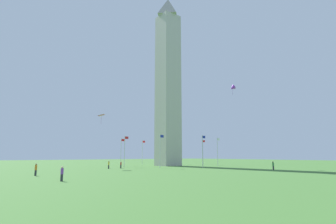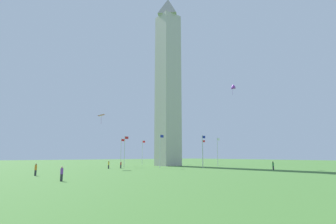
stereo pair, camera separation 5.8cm
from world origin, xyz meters
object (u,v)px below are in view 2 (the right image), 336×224
at_px(person_yellow_shirt, 109,165).
at_px(kite_pink_diamond, 101,115).
at_px(flagpole_n, 203,151).
at_px(flagpole_e, 142,151).
at_px(person_purple_shirt, 62,174).
at_px(person_red_shirt, 121,165).
at_px(flagpole_ne, 174,151).
at_px(flagpole_se, 121,151).
at_px(flagpole_sw, 160,149).
at_px(obelisk_monument, 168,78).
at_px(flagpole_s, 125,150).
at_px(flagpole_nw, 218,150).
at_px(person_orange_shirt, 36,170).
at_px(flagpole_w, 203,150).
at_px(kite_purple_delta, 232,88).
at_px(person_green_shirt, 273,166).

xyz_separation_m(person_yellow_shirt, kite_pink_diamond, (-1.24, 2.30, 11.38)).
bearing_deg(flagpole_n, flagpole_e, 135.00).
relative_size(person_purple_shirt, person_red_shirt, 1.08).
height_order(flagpole_ne, person_purple_shirt, flagpole_ne).
bearing_deg(flagpole_se, flagpole_sw, -90.00).
distance_m(obelisk_monument, person_purple_shirt, 53.74).
bearing_deg(person_yellow_shirt, flagpole_s, 23.12).
xyz_separation_m(obelisk_monument, flagpole_nw, (10.05, -9.99, -21.84)).
bearing_deg(person_yellow_shirt, person_orange_shirt, -159.32).
bearing_deg(flagpole_sw, flagpole_se, 90.00).
xyz_separation_m(flagpole_nw, person_yellow_shirt, (-30.91, 4.55, -3.51)).
bearing_deg(flagpole_se, kite_pink_diamond, -132.82).
bearing_deg(person_yellow_shirt, flagpole_nw, -23.96).
xyz_separation_m(flagpole_w, person_purple_shirt, (-37.52, -14.90, -3.50)).
bearing_deg(flagpole_sw, flagpole_n, 22.50).
bearing_deg(flagpole_s, person_orange_shirt, -143.02).
height_order(flagpole_nw, person_purple_shirt, flagpole_nw).
bearing_deg(person_orange_shirt, flagpole_e, 34.82).
distance_m(flagpole_n, kite_purple_delta, 24.64).
xyz_separation_m(flagpole_e, flagpole_sw, (-9.99, -24.12, 0.00)).
distance_m(flagpole_e, flagpole_sw, 26.11).
height_order(flagpole_sw, person_orange_shirt, flagpole_sw).
bearing_deg(flagpole_w, flagpole_e, 90.00).
bearing_deg(flagpole_n, flagpole_se, 157.50).
height_order(flagpole_se, kite_pink_diamond, kite_pink_diamond).
bearing_deg(kite_pink_diamond, flagpole_s, 21.38).
height_order(flagpole_ne, flagpole_w, same).
xyz_separation_m(flagpole_ne, person_purple_shirt, (-47.51, -39.02, -3.50)).
distance_m(flagpole_n, person_purple_shirt, 59.35).
bearing_deg(person_purple_shirt, person_orange_shirt, 61.00).
distance_m(flagpole_n, kite_pink_diamond, 37.27).
height_order(flagpole_s, kite_purple_delta, kite_purple_delta).
xyz_separation_m(flagpole_n, kite_pink_diamond, (-36.29, -3.15, 7.87)).
bearing_deg(flagpole_ne, person_green_shirt, -98.49).
height_order(person_purple_shirt, person_red_shirt, person_purple_shirt).
height_order(flagpole_n, person_orange_shirt, flagpole_n).
bearing_deg(flagpole_w, flagpole_ne, 67.50).
relative_size(flagpole_s, person_red_shirt, 4.96).
xyz_separation_m(flagpole_w, person_green_shirt, (3.95, -16.35, -3.50)).
bearing_deg(kite_purple_delta, flagpole_e, 104.69).
bearing_deg(flagpole_w, person_purple_shirt, -158.35).
relative_size(flagpole_n, kite_pink_diamond, 3.43).
bearing_deg(flagpole_n, person_purple_shirt, -150.67).
height_order(obelisk_monument, flagpole_e, obelisk_monument).
xyz_separation_m(flagpole_nw, person_green_shirt, (-6.04, -20.49, -3.50)).
height_order(obelisk_monument, person_purple_shirt, obelisk_monument).
distance_m(flagpole_w, person_yellow_shirt, 22.92).
bearing_deg(person_yellow_shirt, flagpole_n, -6.76).
bearing_deg(person_purple_shirt, person_yellow_shirt, 22.29).
bearing_deg(person_green_shirt, flagpole_e, -17.23).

